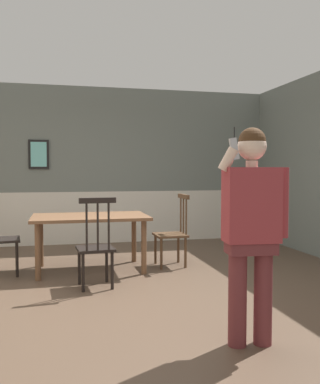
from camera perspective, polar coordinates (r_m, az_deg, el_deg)
The scene contains 6 objects.
ground_plane at distance 4.73m, azimuth -4.33°, elevation -13.46°, with size 7.11×7.11×0.00m, color brown.
room_back_partition at distance 7.75m, azimuth -8.05°, elevation 3.20°, with size 6.38×0.17×2.86m.
dining_table at distance 5.64m, azimuth -9.57°, elevation -4.11°, with size 1.52×0.96×0.74m.
chair_near_window at distance 4.81m, azimuth -8.81°, elevation -7.32°, with size 0.44×0.44×1.04m.
chair_by_doorway at distance 5.86m, azimuth 1.78°, elevation -5.55°, with size 0.44×0.44×1.00m.
person_figure at distance 3.22m, azimuth 12.52°, elevation -3.97°, with size 0.57×0.26×1.66m.
Camera 1 is at (-0.69, -4.49, 1.34)m, focal length 38.85 mm.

